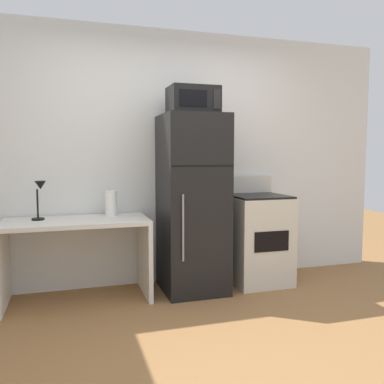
# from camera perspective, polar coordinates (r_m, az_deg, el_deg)

# --- Properties ---
(ground_plane) EXTENTS (12.00, 12.00, 0.00)m
(ground_plane) POSITION_cam_1_polar(r_m,az_deg,el_deg) (2.95, 4.44, -21.67)
(ground_plane) COLOR olive
(wall_back_white) EXTENTS (5.00, 0.10, 2.60)m
(wall_back_white) POSITION_cam_1_polar(r_m,az_deg,el_deg) (4.25, -3.90, 4.79)
(wall_back_white) COLOR silver
(wall_back_white) RESTS_ON ground
(desk) EXTENTS (1.29, 0.61, 0.75)m
(desk) POSITION_cam_1_polar(r_m,az_deg,el_deg) (3.85, -15.91, -6.94)
(desk) COLOR silver
(desk) RESTS_ON ground
(desk_lamp) EXTENTS (0.14, 0.12, 0.35)m
(desk_lamp) POSITION_cam_1_polar(r_m,az_deg,el_deg) (3.85, -20.66, -0.20)
(desk_lamp) COLOR black
(desk_lamp) RESTS_ON desk
(paper_towel_roll) EXTENTS (0.11, 0.11, 0.24)m
(paper_towel_roll) POSITION_cam_1_polar(r_m,az_deg,el_deg) (3.95, -11.34, -1.60)
(paper_towel_roll) COLOR white
(paper_towel_roll) RESTS_ON desk
(refrigerator) EXTENTS (0.59, 0.67, 1.72)m
(refrigerator) POSITION_cam_1_polar(r_m,az_deg,el_deg) (3.95, 0.04, -1.66)
(refrigerator) COLOR black
(refrigerator) RESTS_ON ground
(microwave) EXTENTS (0.46, 0.35, 0.26)m
(microwave) POSITION_cam_1_polar(r_m,az_deg,el_deg) (3.93, 0.14, 12.74)
(microwave) COLOR black
(microwave) RESTS_ON refrigerator
(oven_range) EXTENTS (0.58, 0.61, 1.10)m
(oven_range) POSITION_cam_1_polar(r_m,az_deg,el_deg) (4.30, 9.22, -6.44)
(oven_range) COLOR beige
(oven_range) RESTS_ON ground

